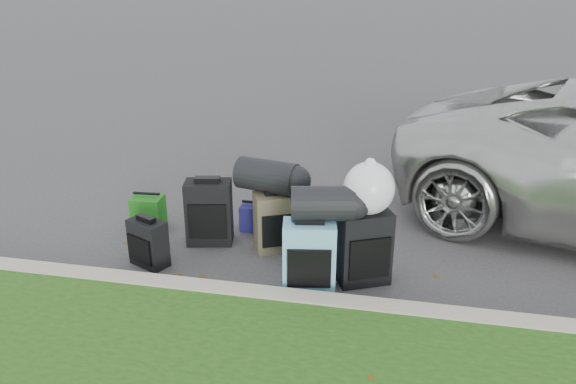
% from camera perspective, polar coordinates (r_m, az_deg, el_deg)
% --- Properties ---
extents(ground, '(120.00, 120.00, 0.00)m').
position_cam_1_polar(ground, '(5.60, 0.60, -6.06)').
color(ground, '#383535').
rests_on(ground, ground).
extents(curb, '(120.00, 0.18, 0.15)m').
position_cam_1_polar(curb, '(4.72, -1.72, -10.86)').
color(curb, '#9E937F').
rests_on(curb, ground).
extents(suitcase_small_black, '(0.41, 0.33, 0.45)m').
position_cam_1_polar(suitcase_small_black, '(5.43, -14.00, -5.05)').
color(suitcase_small_black, black).
rests_on(suitcase_small_black, ground).
extents(suitcase_large_black_left, '(0.50, 0.36, 0.66)m').
position_cam_1_polar(suitcase_large_black_left, '(5.70, -8.02, -2.06)').
color(suitcase_large_black_left, black).
rests_on(suitcase_large_black_left, ground).
extents(suitcase_olive, '(0.50, 0.42, 0.59)m').
position_cam_1_polar(suitcase_olive, '(5.53, -1.15, -3.03)').
color(suitcase_olive, '#3F3927').
rests_on(suitcase_olive, ground).
extents(suitcase_teal, '(0.48, 0.34, 0.64)m').
position_cam_1_polar(suitcase_teal, '(4.84, 2.16, -6.59)').
color(suitcase_teal, teal).
rests_on(suitcase_teal, ground).
extents(suitcase_large_black_right, '(0.52, 0.43, 0.67)m').
position_cam_1_polar(suitcase_large_black_right, '(4.99, 7.71, -5.59)').
color(suitcase_large_black_right, black).
rests_on(suitcase_large_black_right, ground).
extents(tote_green, '(0.34, 0.28, 0.36)m').
position_cam_1_polar(tote_green, '(6.18, -14.00, -2.05)').
color(tote_green, '#1B6616').
rests_on(tote_green, ground).
extents(tote_navy, '(0.26, 0.20, 0.28)m').
position_cam_1_polar(tote_navy, '(6.01, -3.55, -2.59)').
color(tote_navy, '#191753').
rests_on(tote_navy, ground).
extents(duffel_left, '(0.65, 0.45, 0.32)m').
position_cam_1_polar(duffel_left, '(5.42, -2.10, 1.63)').
color(duffel_left, black).
rests_on(duffel_left, suitcase_olive).
extents(duffel_right, '(0.58, 0.40, 0.30)m').
position_cam_1_polar(duffel_right, '(4.70, 3.55, -1.18)').
color(duffel_right, black).
rests_on(duffel_right, suitcase_teal).
extents(trash_bag, '(0.44, 0.44, 0.44)m').
position_cam_1_polar(trash_bag, '(4.77, 8.23, 0.37)').
color(trash_bag, white).
rests_on(trash_bag, suitcase_large_black_right).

